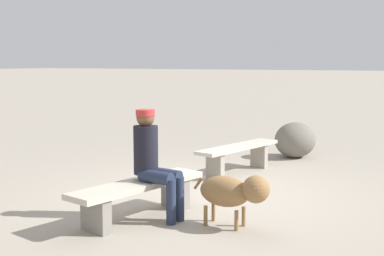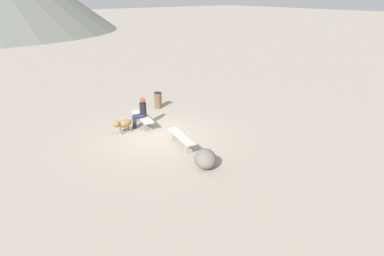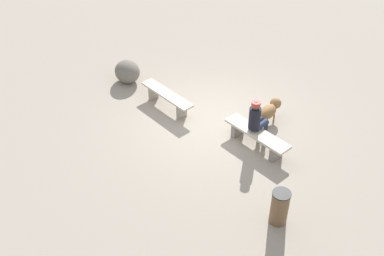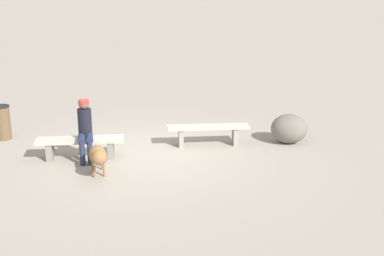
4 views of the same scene
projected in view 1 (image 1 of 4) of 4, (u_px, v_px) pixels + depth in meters
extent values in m
cube|color=#9E9384|center=(206.00, 197.00, 7.16)|extent=(210.00, 210.00, 0.06)
cube|color=gray|center=(259.00, 156.00, 9.00)|extent=(0.16, 0.31, 0.41)
cube|color=gray|center=(215.00, 167.00, 8.07)|extent=(0.16, 0.31, 0.41)
cube|color=beige|center=(238.00, 147.00, 8.51)|extent=(1.87, 0.72, 0.05)
cube|color=gray|center=(175.00, 193.00, 6.54)|extent=(0.20, 0.39, 0.37)
cube|color=gray|center=(96.00, 215.00, 5.59)|extent=(0.20, 0.39, 0.37)
cube|color=beige|center=(139.00, 185.00, 6.04)|extent=(1.87, 0.77, 0.07)
cylinder|color=black|center=(146.00, 150.00, 6.08)|extent=(0.29, 0.29, 0.56)
sphere|color=brown|center=(145.00, 118.00, 6.04)|extent=(0.21, 0.21, 0.21)
cylinder|color=red|center=(145.00, 113.00, 6.03)|extent=(0.22, 0.22, 0.07)
cylinder|color=#232D47|center=(156.00, 177.00, 5.93)|extent=(0.20, 0.44, 0.15)
cylinder|color=#232D47|center=(171.00, 202.00, 5.84)|extent=(0.11, 0.11, 0.51)
cylinder|color=#232D47|center=(165.00, 175.00, 6.06)|extent=(0.20, 0.44, 0.15)
cylinder|color=#232D47|center=(179.00, 199.00, 5.97)|extent=(0.11, 0.11, 0.51)
ellipsoid|color=olive|center=(225.00, 191.00, 5.78)|extent=(0.35, 0.60, 0.34)
sphere|color=olive|center=(256.00, 189.00, 5.58)|extent=(0.30, 0.30, 0.30)
cylinder|color=olive|center=(244.00, 216.00, 5.80)|extent=(0.04, 0.04, 0.22)
cylinder|color=olive|center=(236.00, 221.00, 5.64)|extent=(0.04, 0.04, 0.22)
cylinder|color=olive|center=(213.00, 211.00, 5.99)|extent=(0.04, 0.04, 0.22)
cylinder|color=olive|center=(206.00, 216.00, 5.83)|extent=(0.04, 0.04, 0.22)
cylinder|color=olive|center=(198.00, 183.00, 5.94)|extent=(0.03, 0.12, 0.15)
ellipsoid|color=#6B665B|center=(295.00, 140.00, 9.94)|extent=(1.05, 1.00, 0.67)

